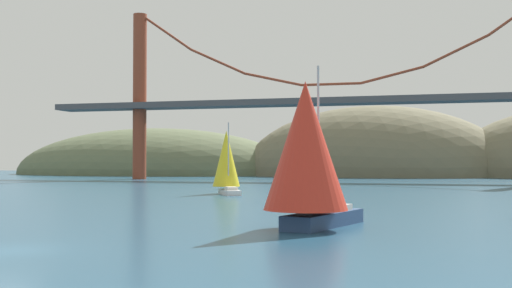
# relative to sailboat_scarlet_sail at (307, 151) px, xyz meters

# --- Properties ---
(ground_plane) EXTENTS (360.00, 360.00, 0.00)m
(ground_plane) POSITION_rel_sailboat_scarlet_sail_xyz_m (-10.96, -11.41, -4.43)
(ground_plane) COLOR navy
(headland_center) EXTENTS (67.63, 44.00, 34.97)m
(headland_center) POSITION_rel_sailboat_scarlet_sail_xyz_m (-5.96, 123.59, -4.43)
(headland_center) COLOR #6B664C
(headland_center) RESTS_ON ground_plane
(headland_left) EXTENTS (81.24, 44.00, 25.29)m
(headland_left) POSITION_rel_sailboat_scarlet_sail_xyz_m (-65.96, 123.59, -4.43)
(headland_left) COLOR #5B6647
(headland_left) RESTS_ON ground_plane
(suspension_bridge) EXTENTS (115.57, 6.00, 34.47)m
(suspension_bridge) POSITION_rel_sailboat_scarlet_sail_xyz_m (-10.96, 83.59, 11.58)
(suspension_bridge) COLOR brown
(suspension_bridge) RESTS_ON ground_plane
(sailboat_scarlet_sail) EXTENTS (5.87, 9.15, 9.46)m
(sailboat_scarlet_sail) POSITION_rel_sailboat_scarlet_sail_xyz_m (0.00, 0.00, 0.00)
(sailboat_scarlet_sail) COLOR navy
(sailboat_scarlet_sail) RESTS_ON ground_plane
(sailboat_yellow_sail) EXTENTS (5.09, 6.47, 8.25)m
(sailboat_yellow_sail) POSITION_rel_sailboat_scarlet_sail_xyz_m (-15.94, 34.53, -0.61)
(sailboat_yellow_sail) COLOR white
(sailboat_yellow_sail) RESTS_ON ground_plane
(channel_buoy) EXTENTS (1.10, 1.10, 2.64)m
(channel_buoy) POSITION_rel_sailboat_scarlet_sail_xyz_m (-0.96, 11.99, -4.06)
(channel_buoy) COLOR red
(channel_buoy) RESTS_ON ground_plane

